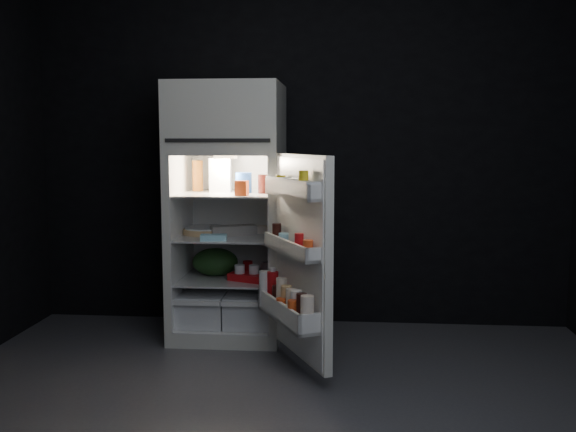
# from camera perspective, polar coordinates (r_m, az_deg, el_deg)

# --- Properties ---
(floor) EXTENTS (4.00, 3.40, 0.00)m
(floor) POSITION_cam_1_polar(r_m,az_deg,el_deg) (3.45, -0.96, -17.09)
(floor) COLOR #4E4E53
(floor) RESTS_ON ground
(wall_back) EXTENTS (4.00, 0.00, 2.70)m
(wall_back) POSITION_cam_1_polar(r_m,az_deg,el_deg) (4.84, 1.12, 6.27)
(wall_back) COLOR black
(wall_back) RESTS_ON ground
(wall_front) EXTENTS (4.00, 0.00, 2.70)m
(wall_front) POSITION_cam_1_polar(r_m,az_deg,el_deg) (1.47, -8.02, 4.93)
(wall_front) COLOR black
(wall_front) RESTS_ON ground
(refrigerator) EXTENTS (0.76, 0.71, 1.78)m
(refrigerator) POSITION_cam_1_polar(r_m,az_deg,el_deg) (4.55, -5.30, 1.23)
(refrigerator) COLOR white
(refrigerator) RESTS_ON ground
(fridge_door) EXTENTS (0.49, 0.73, 1.22)m
(fridge_door) POSITION_cam_1_polar(r_m,az_deg,el_deg) (3.82, 0.84, -4.02)
(fridge_door) COLOR white
(fridge_door) RESTS_ON ground
(milk_jug) EXTENTS (0.16, 0.16, 0.24)m
(milk_jug) POSITION_cam_1_polar(r_m,az_deg,el_deg) (4.58, -6.02, 3.65)
(milk_jug) COLOR white
(milk_jug) RESTS_ON refrigerator
(mayo_jar) EXTENTS (0.14, 0.14, 0.14)m
(mayo_jar) POSITION_cam_1_polar(r_m,az_deg,el_deg) (4.50, -3.95, 2.98)
(mayo_jar) COLOR blue
(mayo_jar) RESTS_ON refrigerator
(jam_jar) EXTENTS (0.11, 0.11, 0.13)m
(jam_jar) POSITION_cam_1_polar(r_m,az_deg,el_deg) (4.43, -2.10, 2.87)
(jam_jar) COLOR black
(jam_jar) RESTS_ON refrigerator
(amber_bottle) EXTENTS (0.09, 0.09, 0.22)m
(amber_bottle) POSITION_cam_1_polar(r_m,az_deg,el_deg) (4.68, -8.03, 3.57)
(amber_bottle) COLOR orange
(amber_bottle) RESTS_ON refrigerator
(small_carton) EXTENTS (0.09, 0.07, 0.10)m
(small_carton) POSITION_cam_1_polar(r_m,az_deg,el_deg) (4.25, -4.14, 2.49)
(small_carton) COLOR #D14418
(small_carton) RESTS_ON refrigerator
(egg_carton) EXTENTS (0.34, 0.23, 0.07)m
(egg_carton) POSITION_cam_1_polar(r_m,az_deg,el_deg) (4.51, -4.87, -1.29)
(egg_carton) COLOR gray
(egg_carton) RESTS_ON refrigerator
(pie) EXTENTS (0.34, 0.34, 0.04)m
(pie) POSITION_cam_1_polar(r_m,az_deg,el_deg) (4.61, -7.28, -1.34)
(pie) COLOR tan
(pie) RESTS_ON refrigerator
(flat_package) EXTENTS (0.18, 0.11, 0.04)m
(flat_package) POSITION_cam_1_polar(r_m,az_deg,el_deg) (4.31, -6.63, -1.91)
(flat_package) COLOR #9CDDF1
(flat_package) RESTS_ON refrigerator
(wrapped_pkg) EXTENTS (0.13, 0.12, 0.05)m
(wrapped_pkg) POSITION_cam_1_polar(r_m,az_deg,el_deg) (4.62, -2.51, -1.20)
(wrapped_pkg) COLOR #F4DFC7
(wrapped_pkg) RESTS_ON refrigerator
(produce_bag) EXTENTS (0.36, 0.31, 0.20)m
(produce_bag) POSITION_cam_1_polar(r_m,az_deg,el_deg) (4.63, -6.49, -4.07)
(produce_bag) COLOR #193815
(produce_bag) RESTS_ON refrigerator
(yogurt_tray) EXTENTS (0.29, 0.23, 0.05)m
(yogurt_tray) POSITION_cam_1_polar(r_m,az_deg,el_deg) (4.46, -3.55, -5.44)
(yogurt_tray) COLOR red
(yogurt_tray) RESTS_ON refrigerator
(small_can_red) EXTENTS (0.09, 0.09, 0.09)m
(small_can_red) POSITION_cam_1_polar(r_m,az_deg,el_deg) (4.69, -3.60, -4.56)
(small_can_red) COLOR red
(small_can_red) RESTS_ON refrigerator
(small_can_silver) EXTENTS (0.09, 0.09, 0.09)m
(small_can_silver) POSITION_cam_1_polar(r_m,az_deg,el_deg) (4.65, -1.97, -4.66)
(small_can_silver) COLOR silver
(small_can_silver) RESTS_ON refrigerator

